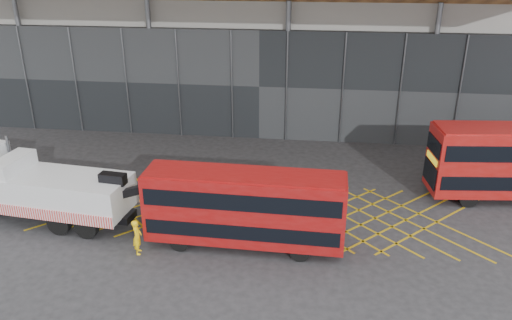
# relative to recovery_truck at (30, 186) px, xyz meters

# --- Properties ---
(ground_plane) EXTENTS (120.00, 120.00, 0.00)m
(ground_plane) POSITION_rel_recovery_truck_xyz_m (8.38, 2.20, -1.91)
(ground_plane) COLOR #29292C
(road_markings) EXTENTS (24.76, 7.16, 0.01)m
(road_markings) POSITION_rel_recovery_truck_xyz_m (12.38, 2.20, -1.90)
(road_markings) COLOR gold
(road_markings) RESTS_ON ground_plane
(construction_building) EXTENTS (55.00, 23.97, 18.00)m
(construction_building) POSITION_rel_recovery_truck_xyz_m (10.30, 20.60, 7.07)
(construction_building) COLOR gray
(construction_building) RESTS_ON ground_plane
(recovery_truck) EXTENTS (11.93, 3.90, 4.13)m
(recovery_truck) POSITION_rel_recovery_truck_xyz_m (0.00, 0.00, 0.00)
(recovery_truck) COLOR black
(recovery_truck) RESTS_ON ground_plane
(bus_towed) EXTENTS (9.47, 2.43, 3.82)m
(bus_towed) POSITION_rel_recovery_truck_xyz_m (11.43, -1.22, 0.21)
(bus_towed) COLOR maroon
(bus_towed) RESTS_ON ground_plane
(worker) EXTENTS (0.56, 0.72, 1.74)m
(worker) POSITION_rel_recovery_truck_xyz_m (6.56, -2.52, -1.04)
(worker) COLOR yellow
(worker) RESTS_ON ground_plane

